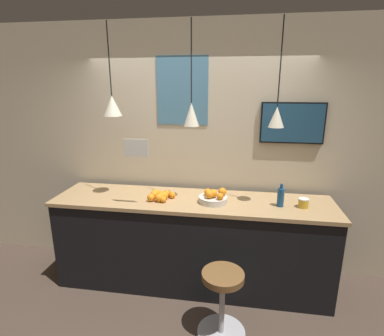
# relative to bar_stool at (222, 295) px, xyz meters

# --- Properties ---
(ground_plane) EXTENTS (14.00, 14.00, 0.00)m
(ground_plane) POSITION_rel_bar_stool_xyz_m (-0.38, -0.04, -0.42)
(ground_plane) COLOR #47382D
(back_wall) EXTENTS (8.00, 0.06, 2.90)m
(back_wall) POSITION_rel_bar_stool_xyz_m (-0.38, 1.16, 1.03)
(back_wall) COLOR beige
(back_wall) RESTS_ON ground_plane
(service_counter) EXTENTS (2.99, 0.70, 1.02)m
(service_counter) POSITION_rel_bar_stool_xyz_m (-0.38, 0.70, 0.10)
(service_counter) COLOR black
(service_counter) RESTS_ON ground_plane
(bar_stool) EXTENTS (0.44, 0.44, 0.64)m
(bar_stool) POSITION_rel_bar_stool_xyz_m (0.00, 0.00, 0.00)
(bar_stool) COLOR #B7B7BC
(bar_stool) RESTS_ON ground_plane
(fruit_bowl) EXTENTS (0.30, 0.30, 0.15)m
(fruit_bowl) POSITION_rel_bar_stool_xyz_m (-0.15, 0.65, 0.66)
(fruit_bowl) COLOR beige
(fruit_bowl) RESTS_ON service_counter
(orange_pile) EXTENTS (0.28, 0.24, 0.09)m
(orange_pile) POSITION_rel_bar_stool_xyz_m (-0.72, 0.66, 0.65)
(orange_pile) COLOR orange
(orange_pile) RESTS_ON service_counter
(juice_bottle) EXTENTS (0.07, 0.07, 0.24)m
(juice_bottle) POSITION_rel_bar_stool_xyz_m (0.53, 0.65, 0.71)
(juice_bottle) COLOR navy
(juice_bottle) RESTS_ON service_counter
(spread_jar) EXTENTS (0.10, 0.10, 0.10)m
(spread_jar) POSITION_rel_bar_stool_xyz_m (0.75, 0.65, 0.66)
(spread_jar) COLOR gold
(spread_jar) RESTS_ON service_counter
(pendant_lamp_left) EXTENTS (0.19, 0.19, 0.90)m
(pendant_lamp_left) POSITION_rel_bar_stool_xyz_m (-1.19, 0.66, 1.59)
(pendant_lamp_left) COLOR black
(pendant_lamp_middle) EXTENTS (0.15, 0.15, 0.99)m
(pendant_lamp_middle) POSITION_rel_bar_stool_xyz_m (-0.38, 0.66, 1.52)
(pendant_lamp_middle) COLOR black
(pendant_lamp_right) EXTENTS (0.15, 0.15, 0.98)m
(pendant_lamp_right) POSITION_rel_bar_stool_xyz_m (0.43, 0.66, 1.51)
(pendant_lamp_right) COLOR black
(mounted_tv) EXTENTS (0.68, 0.04, 0.44)m
(mounted_tv) POSITION_rel_bar_stool_xyz_m (0.65, 1.11, 1.40)
(mounted_tv) COLOR black
(hanging_menu_board) EXTENTS (0.24, 0.01, 0.17)m
(hanging_menu_board) POSITION_rel_bar_stool_xyz_m (-0.89, 0.43, 1.21)
(hanging_menu_board) COLOR silver
(wall_poster) EXTENTS (0.58, 0.01, 0.75)m
(wall_poster) POSITION_rel_bar_stool_xyz_m (-0.56, 1.12, 1.73)
(wall_poster) COLOR teal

